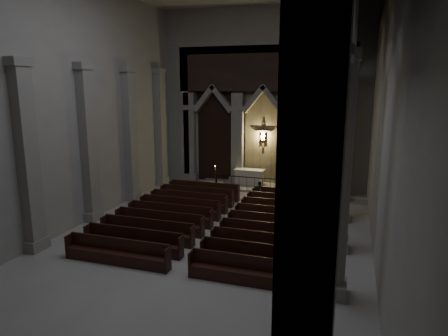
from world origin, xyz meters
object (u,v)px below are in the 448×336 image
object	(u,v)px
altar	(249,177)
candle_stand_left	(215,182)
worshipper	(260,192)
candle_stand_right	(292,192)
pews	(221,223)
altar_rail	(255,182)

from	to	relation	value
altar	candle_stand_left	distance (m)	2.45
altar	worshipper	bearing A→B (deg)	-66.96
candle_stand_right	pews	bearing A→B (deg)	-110.39
altar	altar_rail	xyz separation A→B (m)	(0.75, -1.57, 0.03)
pews	candle_stand_left	bearing A→B (deg)	110.91
candle_stand_left	candle_stand_right	distance (m)	5.38
candle_stand_right	worshipper	distance (m)	2.49
candle_stand_left	worshipper	xyz separation A→B (m)	(3.65, -2.43, 0.22)
altar_rail	candle_stand_right	bearing A→B (deg)	-7.74
altar	altar_rail	size ratio (longest dim) A/B	0.38
candle_stand_left	candle_stand_right	xyz separation A→B (m)	(5.34, -0.63, -0.08)
candle_stand_right	pews	size ratio (longest dim) A/B	0.13
worshipper	altar_rail	bearing A→B (deg)	100.85
candle_stand_left	pews	xyz separation A→B (m)	(2.83, -7.40, -0.10)
candle_stand_left	worshipper	distance (m)	4.39
altar_rail	worshipper	xyz separation A→B (m)	(0.82, -2.14, -0.05)
altar	pews	distance (m)	8.71
candle_stand_left	candle_stand_right	size ratio (longest dim) A/B	1.21
candle_stand_right	worshipper	world-z (taller)	worshipper
worshipper	altar	bearing A→B (deg)	102.87
altar	candle_stand_right	distance (m)	3.80
altar_rail	pews	bearing A→B (deg)	-90.00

